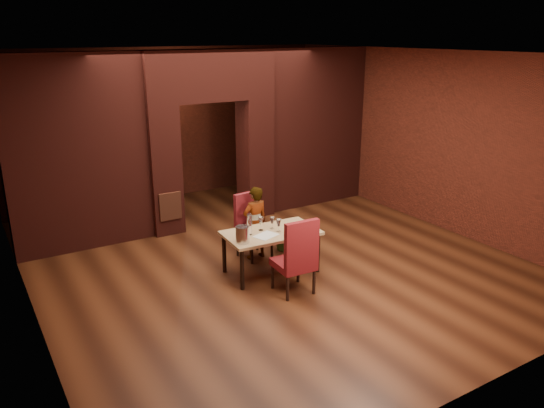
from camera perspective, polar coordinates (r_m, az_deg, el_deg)
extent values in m
plane|color=#4A2412|center=(8.67, -0.64, -5.70)|extent=(8.00, 8.00, 0.00)
cube|color=silver|center=(7.94, -0.73, 15.95)|extent=(7.00, 8.00, 0.04)
cube|color=maroon|center=(11.70, -10.89, 8.44)|extent=(7.00, 0.04, 3.20)
cube|color=maroon|center=(5.29, 22.20, -4.32)|extent=(7.00, 0.04, 3.20)
cube|color=maroon|center=(7.09, -25.74, 0.74)|extent=(0.04, 8.00, 3.20)
cube|color=maroon|center=(10.35, 16.31, 6.81)|extent=(0.04, 8.00, 3.20)
cube|color=maroon|center=(9.64, -11.71, 3.61)|extent=(0.55, 0.55, 2.30)
cube|color=maroon|center=(10.41, -1.84, 5.05)|extent=(0.55, 0.55, 2.30)
cube|color=maroon|center=(9.73, -6.93, 13.56)|extent=(2.45, 0.55, 0.90)
cube|color=maroon|center=(9.17, -20.21, 5.04)|extent=(2.28, 0.35, 3.20)
cube|color=maroon|center=(11.07, 4.56, 8.17)|extent=(2.28, 0.35, 3.20)
cube|color=#A14C2E|center=(9.53, -10.87, -0.25)|extent=(0.40, 0.03, 0.50)
cube|color=black|center=(11.62, -12.47, 5.51)|extent=(0.90, 0.08, 2.10)
cube|color=black|center=(11.58, -12.40, 5.47)|extent=(1.02, 0.04, 2.22)
cube|color=tan|center=(8.02, -0.10, -5.17)|extent=(1.45, 0.88, 0.66)
cube|color=maroon|center=(8.49, -1.90, -2.43)|extent=(0.52, 0.52, 1.04)
cube|color=maroon|center=(7.36, 2.32, -5.46)|extent=(0.53, 0.53, 1.11)
imported|color=silver|center=(8.43, -1.83, -2.04)|extent=(0.45, 0.31, 1.19)
cube|color=silver|center=(7.74, -0.65, -3.41)|extent=(0.40, 0.34, 0.00)
cylinder|color=#BBBBC2|center=(7.47, -3.19, -3.30)|extent=(0.20, 0.20, 0.24)
cylinder|color=white|center=(7.74, -2.44, -2.17)|extent=(0.08, 0.08, 0.33)
imported|color=#2E5F22|center=(8.87, 1.19, -3.63)|extent=(0.42, 0.38, 0.43)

